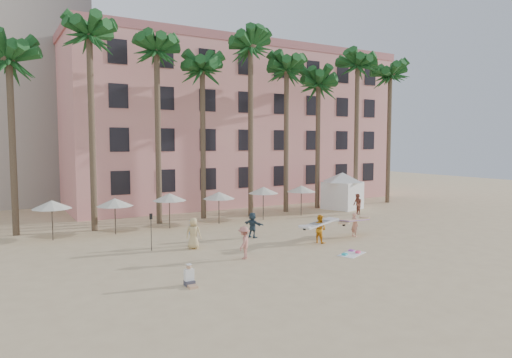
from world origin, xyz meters
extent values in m
plane|color=#D1B789|center=(0.00, 0.00, 0.00)|extent=(120.00, 120.00, 0.00)
cube|color=#E9998D|center=(7.00, 26.00, 8.00)|extent=(35.00, 14.00, 16.00)
cylinder|color=brown|center=(-15.00, 15.50, 6.00)|extent=(0.44, 0.44, 12.00)
cylinder|color=brown|center=(-10.00, 14.50, 7.00)|extent=(0.44, 0.44, 14.00)
cylinder|color=brown|center=(-5.00, 15.00, 6.75)|extent=(0.44, 0.44, 13.50)
cylinder|color=brown|center=(-1.00, 15.50, 6.25)|extent=(0.44, 0.44, 12.50)
cylinder|color=brown|center=(3.00, 14.50, 7.25)|extent=(0.44, 0.44, 14.50)
cylinder|color=brown|center=(7.00, 15.00, 6.50)|extent=(0.44, 0.44, 13.00)
cylinder|color=brown|center=(11.00, 15.50, 6.00)|extent=(0.44, 0.44, 12.00)
cylinder|color=brown|center=(15.00, 14.50, 7.00)|extent=(0.44, 0.44, 14.00)
cylinder|color=brown|center=(20.00, 15.00, 6.75)|extent=(0.44, 0.44, 13.50)
cylinder|color=#332B23|center=(-13.00, 12.50, 1.25)|extent=(0.07, 0.07, 2.50)
cone|color=silver|center=(-13.00, 12.50, 2.35)|extent=(2.50, 2.50, 0.55)
cylinder|color=#332B23|center=(-9.00, 12.40, 1.20)|extent=(0.07, 0.07, 2.40)
cone|color=silver|center=(-9.00, 12.40, 2.25)|extent=(2.50, 2.50, 0.55)
cylinder|color=#332B23|center=(-5.00, 12.60, 1.25)|extent=(0.07, 0.07, 2.50)
cone|color=silver|center=(-5.00, 12.60, 2.35)|extent=(2.50, 2.50, 0.55)
cylinder|color=#332B23|center=(-1.00, 12.50, 1.20)|extent=(0.07, 0.07, 2.40)
cone|color=silver|center=(-1.00, 12.50, 2.25)|extent=(2.50, 2.50, 0.55)
cylinder|color=#332B23|center=(3.00, 12.40, 1.30)|extent=(0.07, 0.07, 2.60)
cone|color=silver|center=(3.00, 12.40, 2.45)|extent=(2.50, 2.50, 0.55)
cylinder|color=#332B23|center=(7.00, 12.60, 1.25)|extent=(0.07, 0.07, 2.50)
cone|color=silver|center=(7.00, 12.60, 2.35)|extent=(2.50, 2.50, 0.55)
cube|color=white|center=(12.78, 13.89, 1.30)|extent=(3.78, 3.78, 2.60)
cone|color=white|center=(12.78, 13.89, 3.05)|extent=(5.67, 5.67, 0.90)
cube|color=white|center=(1.34, -0.15, 0.01)|extent=(2.05, 1.62, 0.02)
cube|color=#29AEB5|center=(0.80, -0.16, 0.07)|extent=(0.37, 0.35, 0.10)
cube|color=#FF4676|center=(1.79, -0.18, 0.08)|extent=(0.34, 0.31, 0.12)
cube|color=#A748AE|center=(1.78, 0.36, 0.06)|extent=(0.36, 0.38, 0.08)
imported|color=tan|center=(4.86, 3.49, 0.82)|extent=(0.43, 0.62, 1.64)
cube|color=#D6AF85|center=(4.86, 3.49, 1.15)|extent=(3.05, 1.72, 0.36)
imported|color=orange|center=(1.61, 3.14, 0.90)|extent=(0.88, 1.02, 1.80)
cube|color=silver|center=(1.61, 3.14, 1.26)|extent=(3.31, 1.66, 0.33)
imported|color=#579CCC|center=(-5.72, 6.52, 0.83)|extent=(0.69, 1.05, 1.66)
imported|color=#9C5441|center=(11.64, 10.54, 0.92)|extent=(0.88, 1.03, 1.84)
imported|color=#BF7366|center=(-4.47, 2.06, 0.90)|extent=(1.29, 1.30, 1.80)
imported|color=tan|center=(-5.97, 5.64, 0.94)|extent=(1.10, 1.02, 1.88)
imported|color=#304654|center=(-1.32, 6.64, 0.85)|extent=(1.04, 1.66, 1.70)
cylinder|color=black|center=(-8.32, 6.39, 1.05)|extent=(0.04, 0.04, 2.10)
cube|color=black|center=(-8.32, 6.39, 2.05)|extent=(0.18, 0.03, 0.35)
cube|color=#3F3F4C|center=(-8.85, -0.86, 0.11)|extent=(0.43, 0.40, 0.23)
cube|color=tan|center=(-8.85, -1.19, 0.06)|extent=(0.38, 0.43, 0.11)
cube|color=white|center=(-8.85, -0.81, 0.48)|extent=(0.42, 0.25, 0.52)
sphere|color=tan|center=(-8.85, -0.81, 0.86)|extent=(0.23, 0.23, 0.23)
camera|label=1|loc=(-16.29, -19.55, 6.39)|focal=32.00mm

